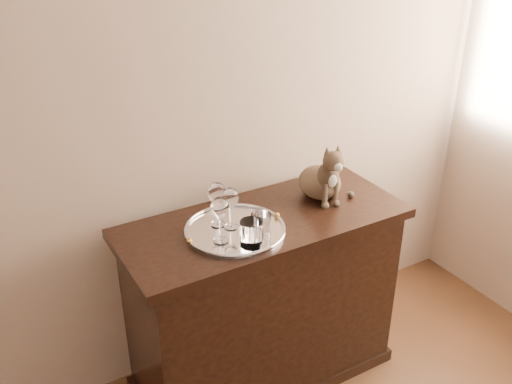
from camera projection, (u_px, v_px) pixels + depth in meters
wall_back at (80, 104)px, 2.07m from camera, size 4.00×0.10×2.70m
sideboard at (263, 302)px, 2.52m from camera, size 1.20×0.50×0.85m
tray at (235, 231)px, 2.24m from camera, size 0.40×0.40×0.01m
wine_glass_b at (217, 204)px, 2.23m from camera, size 0.07×0.07×0.19m
wine_glass_c at (220, 219)px, 2.12m from camera, size 0.07×0.07×0.19m
wine_glass_d at (231, 208)px, 2.21m from camera, size 0.07×0.07×0.18m
tumbler_a at (261, 225)px, 2.18m from camera, size 0.08×0.08×0.09m
tumbler_b at (252, 233)px, 2.12m from camera, size 0.09×0.09×0.10m
cat at (321, 168)px, 2.44m from camera, size 0.30×0.29×0.27m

